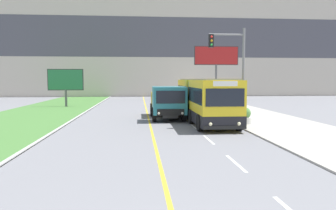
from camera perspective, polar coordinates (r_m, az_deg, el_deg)
The scene contains 9 objects.
apartment_block_background at distance 60.96m, azimuth -4.46°, elevation 10.83°, with size 80.00×8.04×19.43m.
city_bus at distance 23.65m, azimuth 6.34°, elevation 0.91°, with size 2.61×11.51×3.05m.
dump_truck at distance 24.36m, azimuth -0.00°, elevation 0.36°, with size 2.45×6.44×2.48m.
car_distant at distance 37.85m, azimuth 2.05°, elevation 0.99°, with size 1.80×4.30×1.45m.
traffic_light_mast at distance 20.83m, azimuth 11.35°, elevation 6.87°, with size 2.28×0.32×6.17m.
billboard_large at distance 40.57m, azimuth 8.41°, elevation 8.05°, with size 5.41×0.24×7.01m.
billboard_small at distance 37.47m, azimuth -17.41°, elevation 4.07°, with size 3.82×0.24×4.13m.
planter_round_near at distance 22.19m, azimuth 13.24°, elevation -1.98°, with size 0.97×0.97×1.09m.
planter_round_second at distance 26.53m, azimuth 10.01°, elevation -0.81°, with size 1.10×1.10×1.18m.
Camera 1 is at (-0.72, -3.55, 3.04)m, focal length 35.00 mm.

